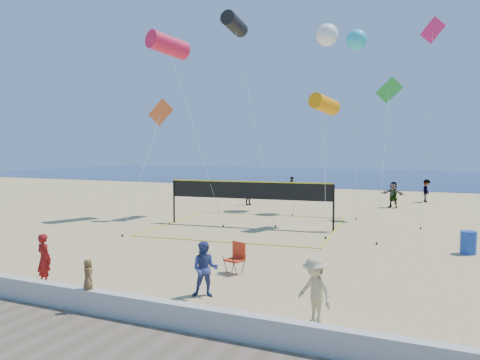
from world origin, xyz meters
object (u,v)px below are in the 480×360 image
at_px(woman, 44,259).
at_px(volleyball_net, 249,195).
at_px(camp_chair, 236,256).
at_px(trash_barrel, 468,243).

bearing_deg(woman, volleyball_net, -84.95).
relative_size(woman, camp_chair, 1.38).
height_order(woman, volleyball_net, volleyball_net).
height_order(camp_chair, volleyball_net, volleyball_net).
height_order(woman, camp_chair, woman).
distance_m(woman, camp_chair, 6.05).
bearing_deg(woman, trash_barrel, -128.35).
bearing_deg(camp_chair, volleyball_net, 128.36).
bearing_deg(trash_barrel, camp_chair, -138.18).
distance_m(camp_chair, volleyball_net, 9.62).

